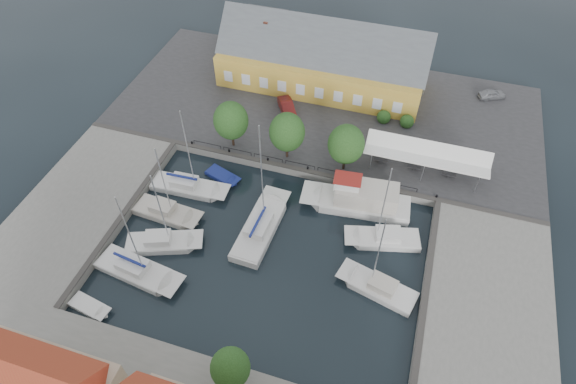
% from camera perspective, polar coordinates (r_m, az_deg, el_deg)
% --- Properties ---
extents(ground, '(140.00, 140.00, 0.00)m').
position_cam_1_polar(ground, '(51.40, -2.01, -5.84)').
color(ground, black).
rests_on(ground, ground).
extents(north_quay, '(56.00, 26.00, 1.00)m').
position_cam_1_polar(north_quay, '(66.72, 4.44, 9.73)').
color(north_quay, '#2D2D30').
rests_on(north_quay, ground).
extents(west_quay, '(12.00, 24.00, 1.00)m').
position_cam_1_polar(west_quay, '(58.77, -23.46, -1.41)').
color(west_quay, slate).
rests_on(west_quay, ground).
extents(east_quay, '(12.00, 24.00, 1.00)m').
position_cam_1_polar(east_quay, '(49.94, 22.46, -12.91)').
color(east_quay, slate).
rests_on(east_quay, ground).
extents(quay_edge_fittings, '(56.00, 24.72, 0.40)m').
position_cam_1_polar(quay_edge_fittings, '(53.39, -0.38, -1.27)').
color(quay_edge_fittings, '#383533').
rests_on(quay_edge_fittings, north_quay).
extents(warehouse, '(28.56, 14.00, 9.55)m').
position_cam_1_polar(warehouse, '(69.23, 3.62, 15.31)').
color(warehouse, gold).
rests_on(warehouse, north_quay).
extents(tent_canopy, '(14.00, 4.00, 2.83)m').
position_cam_1_polar(tent_canopy, '(57.32, 16.15, 4.37)').
color(tent_canopy, white).
rests_on(tent_canopy, north_quay).
extents(quay_trees, '(18.20, 4.20, 6.30)m').
position_cam_1_polar(quay_trees, '(56.08, -0.11, 7.11)').
color(quay_trees, black).
rests_on(quay_trees, north_quay).
extents(car_silver, '(4.06, 2.96, 1.28)m').
position_cam_1_polar(car_silver, '(72.97, 23.03, 10.62)').
color(car_silver, '#93959A').
rests_on(car_silver, north_quay).
extents(car_red, '(3.87, 4.83, 1.54)m').
position_cam_1_polar(car_red, '(64.78, -0.12, 9.99)').
color(car_red, maroon).
rests_on(car_red, north_quay).
extents(center_sailboat, '(3.59, 10.79, 14.34)m').
position_cam_1_polar(center_sailboat, '(52.09, -3.26, -4.25)').
color(center_sailboat, silver).
rests_on(center_sailboat, ground).
extents(trawler, '(12.61, 4.79, 5.00)m').
position_cam_1_polar(trawler, '(54.27, 8.53, -0.99)').
color(trawler, silver).
rests_on(trawler, ground).
extents(east_boat_a, '(8.32, 4.55, 11.38)m').
position_cam_1_polar(east_boat_a, '(52.18, 11.29, -5.53)').
color(east_boat_a, silver).
rests_on(east_boat_a, ground).
extents(east_boat_b, '(8.26, 4.46, 10.92)m').
position_cam_1_polar(east_boat_b, '(48.66, 10.67, -11.15)').
color(east_boat_b, silver).
rests_on(east_boat_b, ground).
extents(west_boat_a, '(9.46, 3.07, 12.24)m').
position_cam_1_polar(west_boat_a, '(57.21, -11.72, 0.53)').
color(west_boat_a, silver).
rests_on(west_boat_a, ground).
extents(west_boat_b, '(8.05, 3.25, 10.80)m').
position_cam_1_polar(west_boat_b, '(55.14, -14.19, -2.42)').
color(west_boat_b, '#BDB6AA').
rests_on(west_boat_b, ground).
extents(west_boat_c, '(8.40, 5.23, 10.99)m').
position_cam_1_polar(west_boat_c, '(52.56, -14.62, -5.91)').
color(west_boat_c, silver).
rests_on(west_boat_c, ground).
extents(west_boat_d, '(9.72, 4.07, 12.50)m').
position_cam_1_polar(west_boat_d, '(51.15, -17.35, -8.97)').
color(west_boat_d, silver).
rests_on(west_boat_d, ground).
extents(launch_sw, '(4.40, 2.28, 0.98)m').
position_cam_1_polar(launch_sw, '(50.64, -22.42, -12.55)').
color(launch_sw, silver).
rests_on(launch_sw, ground).
extents(launch_nw, '(4.70, 3.07, 0.88)m').
position_cam_1_polar(launch_nw, '(57.99, -7.76, 1.78)').
color(launch_nw, navy).
rests_on(launch_nw, ground).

